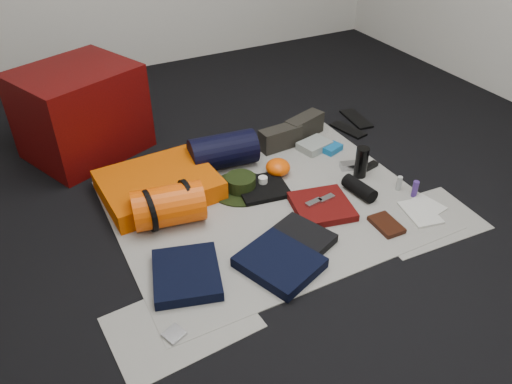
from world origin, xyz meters
name	(u,v)px	position (x,y,z in m)	size (l,w,h in m)	color
floor	(267,206)	(0.00, 0.00, -0.01)	(4.50, 4.50, 0.02)	black
newspaper_mat	(267,204)	(0.00, 0.00, 0.00)	(1.60, 1.30, 0.01)	#AFADA2
newspaper_sheet_front_left	(182,323)	(-0.70, -0.55, 0.00)	(0.58, 0.40, 0.00)	#AFADA2
newspaper_sheet_front_right	(423,221)	(0.65, -0.50, 0.00)	(0.58, 0.40, 0.00)	#AFADA2
red_cabinet	(81,112)	(-0.73, 1.02, 0.27)	(0.65, 0.54, 0.54)	#4E0605
sleeping_pad	(159,185)	(-0.49, 0.36, 0.06)	(0.60, 0.49, 0.11)	#DB5402
stuff_sack	(168,206)	(-0.52, 0.09, 0.11)	(0.21, 0.21, 0.35)	#ED4D03
sack_strap_left	(149,211)	(-0.62, 0.09, 0.11)	(0.22, 0.22, 0.03)	black
sack_strap_right	(187,200)	(-0.42, 0.09, 0.11)	(0.22, 0.22, 0.03)	black
navy_duffel	(223,151)	(-0.05, 0.46, 0.11)	(0.21, 0.21, 0.39)	black
boonie_brim	(241,189)	(-0.07, 0.19, 0.01)	(0.34, 0.34, 0.01)	black
boonie_crown	(241,182)	(-0.07, 0.19, 0.05)	(0.17, 0.17, 0.07)	black
hiking_boot_left	(280,138)	(0.36, 0.49, 0.07)	(0.27, 0.10, 0.14)	black
hiking_boot_right	(304,126)	(0.57, 0.55, 0.08)	(0.28, 0.11, 0.14)	black
flip_flop_left	(348,130)	(0.89, 0.48, 0.01)	(0.10, 0.26, 0.01)	black
flip_flop_right	(356,119)	(1.03, 0.58, 0.01)	(0.11, 0.29, 0.02)	black
trousers_navy_a	(186,274)	(-0.59, -0.33, 0.03)	(0.29, 0.33, 0.05)	black
trousers_navy_b	(279,262)	(-0.19, -0.45, 0.03)	(0.30, 0.34, 0.05)	black
trousers_charcoal	(300,238)	(-0.01, -0.35, 0.03)	(0.25, 0.28, 0.04)	black
black_tshirt	(262,188)	(0.03, 0.12, 0.02)	(0.27, 0.25, 0.03)	black
red_shirt	(322,206)	(0.23, -0.18, 0.03)	(0.30, 0.30, 0.04)	#530A09
orange_stuff_sack	(278,167)	(0.19, 0.23, 0.05)	(0.14, 0.14, 0.09)	#ED4D03
first_aid_pouch	(314,146)	(0.54, 0.37, 0.03)	(0.19, 0.15, 0.05)	gray
water_bottle	(361,162)	(0.61, -0.01, 0.10)	(0.07, 0.07, 0.19)	black
speaker	(359,188)	(0.49, -0.16, 0.05)	(0.08, 0.08, 0.21)	black
compact_camera	(348,166)	(0.60, 0.08, 0.03)	(0.10, 0.06, 0.04)	#B3B4B9
cyan_case	(332,149)	(0.62, 0.30, 0.03)	(0.13, 0.08, 0.04)	#0F5C98
toiletry_purple	(415,189)	(0.75, -0.31, 0.05)	(0.03, 0.03, 0.10)	#3E2373
toiletry_clear	(399,183)	(0.71, -0.22, 0.05)	(0.03, 0.03, 0.09)	#A1A6A1
paperback_book	(386,225)	(0.44, -0.45, 0.02)	(0.11, 0.18, 0.02)	black
map_booklet	(420,213)	(0.67, -0.45, 0.01)	(0.15, 0.22, 0.01)	beige
map_printout	(427,205)	(0.75, -0.42, 0.01)	(0.13, 0.17, 0.01)	beige
sunglasses	(370,166)	(0.72, 0.03, 0.02)	(0.10, 0.04, 0.03)	black
key_cluster	(174,334)	(-0.75, -0.60, 0.01)	(0.08, 0.08, 0.01)	#B3B4B9
tape_roll	(263,180)	(0.05, 0.15, 0.05)	(0.05, 0.05, 0.04)	silver
energy_bar_a	(314,202)	(0.19, -0.16, 0.05)	(0.10, 0.04, 0.01)	#B3B4B9
energy_bar_b	(326,198)	(0.27, -0.16, 0.05)	(0.10, 0.04, 0.01)	#B3B4B9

